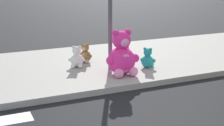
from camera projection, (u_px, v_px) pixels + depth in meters
name	position (u px, v px, depth m)	size (l,w,h in m)	color
sidewalk	(67.00, 68.00, 9.53)	(28.00, 4.40, 0.15)	#9E9B93
sign_pole	(110.00, 6.00, 8.73)	(0.56, 0.11, 3.20)	#4C4C51
plush_pink_large	(122.00, 57.00, 8.58)	(0.91, 0.80, 1.18)	#F22D93
plush_red	(125.00, 56.00, 9.65)	(0.41, 0.39, 0.55)	red
plush_white	(77.00, 58.00, 9.31)	(0.44, 0.43, 0.60)	white
plush_teal	(148.00, 59.00, 9.25)	(0.41, 0.40, 0.57)	teal
plush_brown	(85.00, 55.00, 9.78)	(0.40, 0.41, 0.56)	olive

